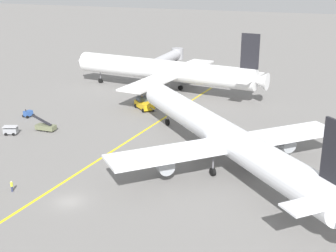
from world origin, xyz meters
name	(u,v)px	position (x,y,z in m)	size (l,w,h in m)	color
ground_plane	(70,202)	(0.00, 0.00, 0.00)	(600.00, 600.00, 0.00)	slate
taxiway_stripe	(83,170)	(-3.84, 10.00, 0.00)	(0.50, 120.00, 0.01)	yellow
airliner_at_gate_left	(164,71)	(-9.61, 61.38, 5.65)	(55.58, 41.75, 16.59)	white
airliner_being_pushed	(223,136)	(16.62, 20.05, 5.15)	(46.50, 47.10, 15.11)	white
pushback_tug	(144,104)	(-8.22, 44.85, 1.23)	(7.63, 6.98, 2.92)	gold
gse_belt_loader_portside	(46,127)	(-20.66, 24.11, 0.83)	(4.94, 1.87, 3.02)	#666B4C
gse_gpu_cart_small	(28,114)	(-29.48, 30.35, 0.79)	(2.17, 2.49, 1.90)	#2D5199
gse_baggage_cart_near_cluster	(11,130)	(-25.70, 19.76, 0.86)	(3.10, 2.42, 1.71)	gray
ground_crew_ramp_agent_by_cones	(12,186)	(-9.49, -0.34, 0.88)	(0.36, 0.36, 1.69)	#2D3351
jet_bridge	(169,58)	(-17.38, 85.13, 4.33)	(3.84, 21.81, 6.11)	#B7B7BC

